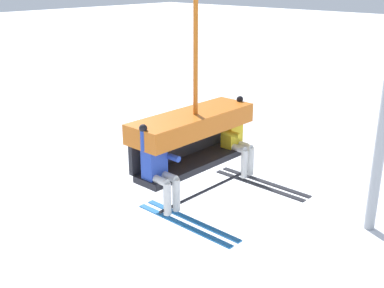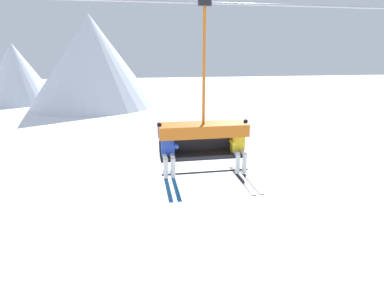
% 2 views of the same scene
% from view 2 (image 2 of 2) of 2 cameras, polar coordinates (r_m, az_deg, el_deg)
% --- Properties ---
extents(mountain_peak_central, '(12.21, 12.21, 9.75)m').
position_cam_2_polar(mountain_peak_central, '(59.35, -30.52, 11.52)').
color(mountain_peak_central, silver).
rests_on(mountain_peak_central, ground_plane).
extents(mountain_peak_east, '(19.40, 19.40, 13.90)m').
position_cam_2_polar(mountain_peak_east, '(50.61, -18.54, 14.77)').
color(mountain_peak_east, silver).
rests_on(mountain_peak_east, ground_plane).
extents(lift_cable, '(20.86, 0.05, 0.05)m').
position_cam_2_polar(lift_cable, '(7.27, 5.77, 25.10)').
color(lift_cable, '#9EA3A8').
extents(chairlift_chair, '(2.19, 0.74, 3.91)m').
position_cam_2_polar(chairlift_chair, '(7.42, 2.03, 2.00)').
color(chairlift_chair, '#232328').
extents(skier_blue, '(0.48, 1.70, 1.34)m').
position_cam_2_polar(skier_blue, '(7.18, -4.58, -1.13)').
color(skier_blue, '#2847B7').
extents(skier_yellow, '(0.48, 1.70, 1.34)m').
position_cam_2_polar(skier_yellow, '(7.54, 8.95, -0.40)').
color(skier_yellow, yellow).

